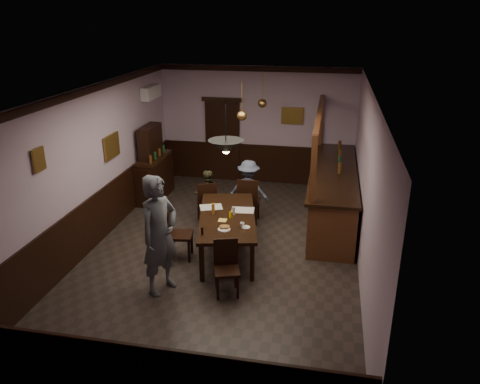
% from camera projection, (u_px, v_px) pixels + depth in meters
% --- Properties ---
extents(room, '(5.01, 8.01, 3.01)m').
position_uv_depth(room, '(221.00, 176.00, 8.33)').
color(room, '#2D2621').
rests_on(room, ground).
extents(dining_table, '(1.44, 2.36, 0.75)m').
position_uv_depth(dining_table, '(227.00, 219.00, 8.59)').
color(dining_table, black).
rests_on(dining_table, ground).
extents(chair_far_left, '(0.52, 0.52, 0.94)m').
position_uv_depth(chair_far_left, '(207.00, 201.00, 9.83)').
color(chair_far_left, black).
rests_on(chair_far_left, ground).
extents(chair_far_right, '(0.45, 0.45, 1.02)m').
position_uv_depth(chair_far_right, '(248.00, 199.00, 9.83)').
color(chair_far_right, black).
rests_on(chair_far_right, ground).
extents(chair_near, '(0.49, 0.49, 0.90)m').
position_uv_depth(chair_near, '(226.00, 264.00, 7.43)').
color(chair_near, black).
rests_on(chair_near, ground).
extents(chair_side, '(0.48, 0.48, 0.98)m').
position_uv_depth(chair_side, '(176.00, 231.00, 8.45)').
color(chair_side, black).
rests_on(chair_side, ground).
extents(person_standing, '(0.73, 0.85, 1.96)m').
position_uv_depth(person_standing, '(159.00, 235.00, 7.30)').
color(person_standing, '#565B63').
rests_on(person_standing, ground).
extents(person_seated_left, '(0.66, 0.61, 1.10)m').
position_uv_depth(person_seated_left, '(207.00, 195.00, 10.08)').
color(person_seated_left, '#494B2D').
rests_on(person_seated_left, ground).
extents(person_seated_right, '(0.89, 0.57, 1.31)m').
position_uv_depth(person_seated_right, '(249.00, 190.00, 10.06)').
color(person_seated_right, slate).
rests_on(person_seated_right, ground).
extents(newspaper_left, '(0.50, 0.43, 0.01)m').
position_uv_depth(newspaper_left, '(211.00, 207.00, 8.92)').
color(newspaper_left, silver).
rests_on(newspaper_left, dining_table).
extents(newspaper_right, '(0.45, 0.34, 0.01)m').
position_uv_depth(newspaper_right, '(243.00, 210.00, 8.79)').
color(newspaper_right, silver).
rests_on(newspaper_right, dining_table).
extents(napkin, '(0.18, 0.18, 0.00)m').
position_uv_depth(napkin, '(222.00, 220.00, 8.37)').
color(napkin, '#FFDC5D').
rests_on(napkin, dining_table).
extents(saucer, '(0.15, 0.15, 0.01)m').
position_uv_depth(saucer, '(246.00, 227.00, 8.09)').
color(saucer, white).
rests_on(saucer, dining_table).
extents(coffee_cup, '(0.10, 0.10, 0.07)m').
position_uv_depth(coffee_cup, '(242.00, 225.00, 8.09)').
color(coffee_cup, white).
rests_on(coffee_cup, saucer).
extents(pastry_plate, '(0.22, 0.22, 0.01)m').
position_uv_depth(pastry_plate, '(224.00, 229.00, 8.01)').
color(pastry_plate, white).
rests_on(pastry_plate, dining_table).
extents(pastry_ring_a, '(0.13, 0.13, 0.04)m').
position_uv_depth(pastry_ring_a, '(223.00, 227.00, 8.04)').
color(pastry_ring_a, '#C68C47').
rests_on(pastry_ring_a, pastry_plate).
extents(pastry_ring_b, '(0.13, 0.13, 0.04)m').
position_uv_depth(pastry_ring_b, '(226.00, 227.00, 8.04)').
color(pastry_ring_b, '#C68C47').
rests_on(pastry_ring_b, pastry_plate).
extents(soda_can, '(0.07, 0.07, 0.12)m').
position_uv_depth(soda_can, '(231.00, 215.00, 8.45)').
color(soda_can, yellow).
rests_on(soda_can, dining_table).
extents(beer_glass, '(0.06, 0.06, 0.20)m').
position_uv_depth(beer_glass, '(213.00, 209.00, 8.61)').
color(beer_glass, '#BF721E').
rests_on(beer_glass, dining_table).
extents(water_glass, '(0.06, 0.06, 0.15)m').
position_uv_depth(water_glass, '(234.00, 211.00, 8.58)').
color(water_glass, silver).
rests_on(water_glass, dining_table).
extents(pepper_mill, '(0.04, 0.04, 0.14)m').
position_uv_depth(pepper_mill, '(202.00, 231.00, 7.81)').
color(pepper_mill, black).
rests_on(pepper_mill, dining_table).
extents(sideboard, '(0.48, 1.35, 1.78)m').
position_uv_depth(sideboard, '(154.00, 170.00, 11.13)').
color(sideboard, black).
rests_on(sideboard, ground).
extents(bar_counter, '(0.97, 4.17, 2.34)m').
position_uv_depth(bar_counter, '(332.00, 192.00, 10.13)').
color(bar_counter, '#512A15').
rests_on(bar_counter, ground).
extents(door_back, '(0.90, 0.06, 2.10)m').
position_uv_depth(door_back, '(223.00, 141.00, 12.27)').
color(door_back, black).
rests_on(door_back, ground).
extents(ac_unit, '(0.20, 0.85, 0.30)m').
position_uv_depth(ac_unit, '(151.00, 92.00, 11.07)').
color(ac_unit, white).
rests_on(ac_unit, ground).
extents(picture_left_small, '(0.04, 0.28, 0.36)m').
position_uv_depth(picture_left_small, '(39.00, 160.00, 7.07)').
color(picture_left_small, olive).
rests_on(picture_left_small, ground).
extents(picture_left_large, '(0.04, 0.62, 0.48)m').
position_uv_depth(picture_left_large, '(112.00, 146.00, 9.43)').
color(picture_left_large, olive).
rests_on(picture_left_large, ground).
extents(picture_back, '(0.55, 0.04, 0.42)m').
position_uv_depth(picture_back, '(292.00, 116.00, 11.69)').
color(picture_back, olive).
rests_on(picture_back, ground).
extents(pendant_iron, '(0.56, 0.56, 0.83)m').
position_uv_depth(pendant_iron, '(226.00, 147.00, 7.27)').
color(pendant_iron, black).
rests_on(pendant_iron, ground).
extents(pendant_brass_mid, '(0.20, 0.20, 0.81)m').
position_uv_depth(pendant_brass_mid, '(242.00, 116.00, 9.32)').
color(pendant_brass_mid, '#BF8C3F').
rests_on(pendant_brass_mid, ground).
extents(pendant_brass_far, '(0.20, 0.20, 0.81)m').
position_uv_depth(pendant_brass_far, '(262.00, 103.00, 10.57)').
color(pendant_brass_far, '#BF8C3F').
rests_on(pendant_brass_far, ground).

